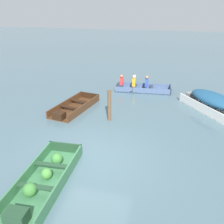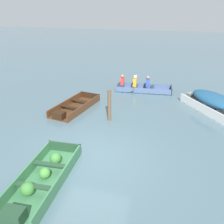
% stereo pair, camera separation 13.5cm
% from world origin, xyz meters
% --- Properties ---
extents(ground_plane, '(80.00, 80.00, 0.00)m').
position_xyz_m(ground_plane, '(0.00, 0.00, 0.00)').
color(ground_plane, '#47606B').
extents(dinghy_green_foreground, '(1.24, 3.20, 0.40)m').
position_xyz_m(dinghy_green_foreground, '(-0.82, -1.53, 0.15)').
color(dinghy_green_foreground, '#387047').
rests_on(dinghy_green_foreground, ground).
extents(skiff_dark_varnish_near_moored, '(1.56, 3.01, 0.33)m').
position_xyz_m(skiff_dark_varnish_near_moored, '(-1.99, 3.50, 0.11)').
color(skiff_dark_varnish_near_moored, '#4C2D19').
rests_on(skiff_dark_varnish_near_moored, ground).
extents(skiff_white_mid_moored, '(2.89, 3.31, 0.82)m').
position_xyz_m(skiff_white_mid_moored, '(4.18, 4.99, 0.48)').
color(skiff_white_mid_moored, white).
rests_on(skiff_white_mid_moored, ground).
extents(rowboat_slate_blue_with_crew, '(3.09, 2.21, 0.88)m').
position_xyz_m(rowboat_slate_blue_with_crew, '(0.54, 6.98, 0.21)').
color(rowboat_slate_blue_with_crew, '#475B7F').
rests_on(rowboat_slate_blue_with_crew, ground).
extents(mooring_post, '(0.15, 0.15, 1.32)m').
position_xyz_m(mooring_post, '(-0.11, 2.87, 0.66)').
color(mooring_post, brown).
rests_on(mooring_post, ground).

